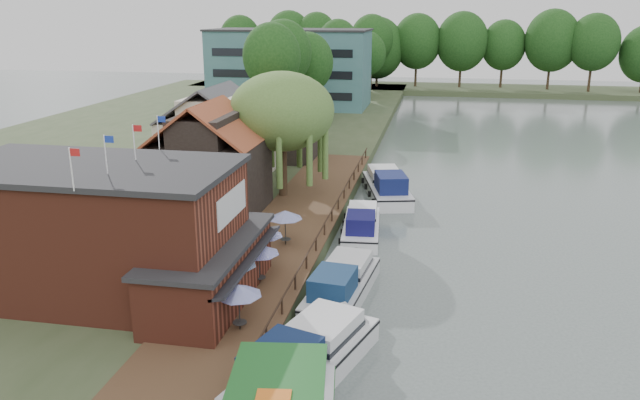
# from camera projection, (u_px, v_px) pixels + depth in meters

# --- Properties ---
(ground) EXTENTS (260.00, 260.00, 0.00)m
(ground) POSITION_uv_depth(u_px,v_px,m) (388.00, 324.00, 33.25)
(ground) COLOR #4D5A55
(ground) RESTS_ON ground
(land_bank) EXTENTS (50.00, 140.00, 1.00)m
(land_bank) POSITION_uv_depth(u_px,v_px,m) (152.00, 152.00, 71.39)
(land_bank) COLOR #384728
(land_bank) RESTS_ON ground
(quay_deck) EXTENTS (6.00, 50.00, 0.10)m
(quay_deck) POSITION_uv_depth(u_px,v_px,m) (287.00, 233.00, 43.78)
(quay_deck) COLOR #47301E
(quay_deck) RESTS_ON land_bank
(quay_rail) EXTENTS (0.20, 49.00, 1.00)m
(quay_rail) POSITION_uv_depth(u_px,v_px,m) (326.00, 227.00, 43.63)
(quay_rail) COLOR black
(quay_rail) RESTS_ON land_bank
(pub) EXTENTS (20.00, 11.00, 7.30)m
(pub) POSITION_uv_depth(u_px,v_px,m) (128.00, 232.00, 33.47)
(pub) COLOR maroon
(pub) RESTS_ON land_bank
(hotel_block) EXTENTS (25.40, 12.40, 12.30)m
(hotel_block) POSITION_uv_depth(u_px,v_px,m) (290.00, 68.00, 100.90)
(hotel_block) COLOR #38666B
(hotel_block) RESTS_ON land_bank
(cottage_a) EXTENTS (8.60, 7.60, 8.50)m
(cottage_a) POSITION_uv_depth(u_px,v_px,m) (209.00, 158.00, 47.57)
(cottage_a) COLOR black
(cottage_a) RESTS_ON land_bank
(cottage_b) EXTENTS (9.60, 8.60, 8.50)m
(cottage_b) POSITION_uv_depth(u_px,v_px,m) (217.00, 132.00, 57.51)
(cottage_b) COLOR beige
(cottage_b) RESTS_ON land_bank
(cottage_c) EXTENTS (7.60, 7.60, 8.50)m
(cottage_c) POSITION_uv_depth(u_px,v_px,m) (283.00, 118.00, 65.24)
(cottage_c) COLOR black
(cottage_c) RESTS_ON land_bank
(willow) EXTENTS (8.60, 8.60, 10.43)m
(willow) POSITION_uv_depth(u_px,v_px,m) (282.00, 135.00, 51.18)
(willow) COLOR #476B2D
(willow) RESTS_ON land_bank
(umbrella_0) EXTENTS (2.29, 2.29, 2.38)m
(umbrella_0) POSITION_uv_depth(u_px,v_px,m) (239.00, 307.00, 30.14)
(umbrella_0) COLOR navy
(umbrella_0) RESTS_ON quay_deck
(umbrella_1) EXTENTS (2.15, 2.15, 2.38)m
(umbrella_1) POSITION_uv_depth(u_px,v_px,m) (237.00, 276.00, 33.60)
(umbrella_1) COLOR navy
(umbrella_1) RESTS_ON quay_deck
(umbrella_2) EXTENTS (2.35, 2.35, 2.38)m
(umbrella_2) POSITION_uv_depth(u_px,v_px,m) (259.00, 264.00, 35.27)
(umbrella_2) COLOR navy
(umbrella_2) RESTS_ON quay_deck
(umbrella_3) EXTENTS (2.20, 2.20, 2.38)m
(umbrella_3) POSITION_uv_depth(u_px,v_px,m) (265.00, 246.00, 37.99)
(umbrella_3) COLOR navy
(umbrella_3) RESTS_ON quay_deck
(umbrella_4) EXTENTS (2.31, 2.31, 2.38)m
(umbrella_4) POSITION_uv_depth(u_px,v_px,m) (285.00, 228.00, 41.19)
(umbrella_4) COLOR navy
(umbrella_4) RESTS_ON quay_deck
(cruiser_0) EXTENTS (6.61, 11.31, 2.64)m
(cruiser_0) POSITION_uv_depth(u_px,v_px,m) (306.00, 352.00, 28.01)
(cruiser_0) COLOR silver
(cruiser_0) RESTS_ON ground
(cruiser_1) EXTENTS (4.19, 10.00, 2.35)m
(cruiser_1) POSITION_uv_depth(u_px,v_px,m) (342.00, 279.00, 35.93)
(cruiser_1) COLOR silver
(cruiser_1) RESTS_ON ground
(cruiser_2) EXTENTS (3.72, 9.40, 2.20)m
(cruiser_2) POSITION_uv_depth(u_px,v_px,m) (362.00, 221.00, 46.08)
(cruiser_2) COLOR white
(cruiser_2) RESTS_ON ground
(cruiser_3) EXTENTS (6.08, 11.36, 2.66)m
(cruiser_3) POSITION_uv_depth(u_px,v_px,m) (387.00, 183.00, 55.49)
(cruiser_3) COLOR silver
(cruiser_3) RESTS_ON ground
(bank_tree_0) EXTENTS (6.65, 6.65, 13.85)m
(bank_tree_0) POSITION_uv_depth(u_px,v_px,m) (272.00, 84.00, 71.85)
(bank_tree_0) COLOR #143811
(bank_tree_0) RESTS_ON land_bank
(bank_tree_1) EXTENTS (7.41, 7.41, 14.06)m
(bank_tree_1) POSITION_uv_depth(u_px,v_px,m) (283.00, 75.00, 81.37)
(bank_tree_1) COLOR #143811
(bank_tree_1) RESTS_ON land_bank
(bank_tree_2) EXTENTS (7.28, 7.28, 12.30)m
(bank_tree_2) POSITION_uv_depth(u_px,v_px,m) (307.00, 77.00, 87.31)
(bank_tree_2) COLOR #143811
(bank_tree_2) RESTS_ON land_bank
(bank_tree_3) EXTENTS (7.12, 7.12, 13.73)m
(bank_tree_3) POSITION_uv_depth(u_px,v_px,m) (338.00, 59.00, 108.73)
(bank_tree_3) COLOR #143811
(bank_tree_3) RESTS_ON land_bank
(bank_tree_4) EXTENTS (6.84, 6.84, 11.52)m
(bank_tree_4) POSITION_uv_depth(u_px,v_px,m) (367.00, 64.00, 113.17)
(bank_tree_4) COLOR #143811
(bank_tree_4) RESTS_ON land_bank
(bank_tree_5) EXTENTS (8.47, 8.47, 14.48)m
(bank_tree_5) POSITION_uv_depth(u_px,v_px,m) (371.00, 52.00, 123.04)
(bank_tree_5) COLOR #143811
(bank_tree_5) RESTS_ON land_bank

